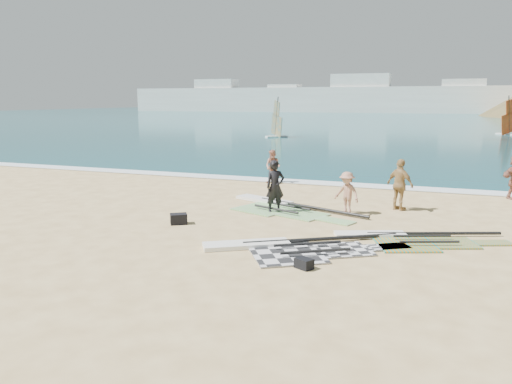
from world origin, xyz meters
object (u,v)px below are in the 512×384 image
(rig_green, at_px, (280,207))
(beachgoer_mid, at_px, (347,193))
(gear_bag_far, at_px, (304,263))
(beachgoer_left, at_px, (273,167))
(rig_grey, at_px, (291,248))
(person_wetsuit, at_px, (275,187))
(gear_bag_near, at_px, (179,219))
(beachgoer_back, at_px, (400,185))
(rig_orange, at_px, (407,239))

(rig_green, bearing_deg, beachgoer_mid, 18.24)
(gear_bag_far, xyz_separation_m, beachgoer_left, (-4.82, 11.82, 0.72))
(rig_grey, height_order, gear_bag_far, gear_bag_far)
(rig_green, bearing_deg, person_wetsuit, -63.10)
(gear_bag_near, distance_m, beachgoer_back, 8.38)
(beachgoer_back, bearing_deg, beachgoer_mid, 70.50)
(beachgoer_mid, bearing_deg, rig_orange, -25.90)
(rig_orange, distance_m, beachgoer_mid, 3.80)
(gear_bag_far, bearing_deg, rig_orange, 57.68)
(person_wetsuit, height_order, beachgoer_back, beachgoer_back)
(beachgoer_left, bearing_deg, rig_grey, -59.26)
(beachgoer_back, bearing_deg, rig_green, 48.88)
(person_wetsuit, distance_m, beachgoer_mid, 2.63)
(rig_orange, distance_m, beachgoer_left, 10.93)
(rig_grey, bearing_deg, beachgoer_left, 78.95)
(rig_orange, xyz_separation_m, gear_bag_far, (-2.22, -3.51, 0.08))
(gear_bag_near, bearing_deg, rig_green, 56.34)
(gear_bag_near, xyz_separation_m, person_wetsuit, (2.51, 2.78, 0.80))
(gear_bag_far, bearing_deg, beachgoer_mid, 91.21)
(rig_green, bearing_deg, beachgoer_back, 36.41)
(person_wetsuit, relative_size, beachgoer_left, 1.16)
(beachgoer_back, bearing_deg, person_wetsuit, 59.17)
(gear_bag_far, bearing_deg, beachgoer_back, 78.12)
(beachgoer_mid, bearing_deg, beachgoer_left, 155.79)
(rig_grey, height_order, beachgoer_left, beachgoer_left)
(rig_grey, xyz_separation_m, rig_orange, (3.00, 2.07, -0.00))
(gear_bag_near, height_order, beachgoer_mid, beachgoer_mid)
(beachgoer_left, bearing_deg, person_wetsuit, -61.12)
(rig_orange, height_order, beachgoer_mid, beachgoer_mid)
(person_wetsuit, bearing_deg, beachgoer_back, -13.69)
(beachgoer_mid, distance_m, beachgoer_back, 2.22)
(gear_bag_near, bearing_deg, rig_orange, 4.80)
(rig_green, xyz_separation_m, beachgoer_mid, (2.61, -0.12, 0.73))
(rig_green, distance_m, gear_bag_far, 7.08)
(rig_green, relative_size, beachgoer_left, 3.46)
(rig_grey, height_order, rig_orange, rig_grey)
(rig_orange, relative_size, gear_bag_near, 9.34)
(rig_grey, xyz_separation_m, rig_green, (-1.97, 5.09, 0.00))
(rig_green, bearing_deg, gear_bag_near, -102.76)
(gear_bag_near, xyz_separation_m, beachgoer_back, (6.79, 4.85, 0.81))
(rig_grey, relative_size, person_wetsuit, 2.92)
(rig_green, relative_size, beachgoer_mid, 3.75)
(gear_bag_near, relative_size, beachgoer_mid, 0.35)
(person_wetsuit, distance_m, beachgoer_back, 4.76)
(beachgoer_mid, bearing_deg, beachgoer_back, 62.05)
(rig_grey, relative_size, rig_green, 0.97)
(gear_bag_near, distance_m, beachgoer_left, 8.96)
(person_wetsuit, bearing_deg, gear_bag_far, -104.39)
(beachgoer_left, height_order, beachgoer_mid, beachgoer_left)
(rig_grey, distance_m, gear_bag_near, 4.62)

